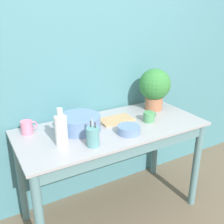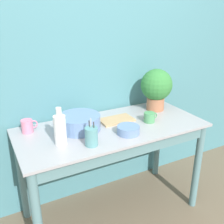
# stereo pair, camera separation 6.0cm
# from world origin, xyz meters

# --- Properties ---
(wall_back) EXTENTS (6.00, 0.05, 2.40)m
(wall_back) POSITION_xyz_m (0.00, 0.71, 1.20)
(wall_back) COLOR teal
(wall_back) RESTS_ON ground_plane
(counter_table) EXTENTS (1.45, 0.65, 0.81)m
(counter_table) POSITION_xyz_m (0.00, 0.30, 0.66)
(counter_table) COLOR slate
(counter_table) RESTS_ON ground_plane
(potted_plant) EXTENTS (0.27, 0.27, 0.37)m
(potted_plant) POSITION_xyz_m (0.51, 0.47, 1.02)
(potted_plant) COLOR #A36647
(potted_plant) RESTS_ON counter_table
(bowl_wash_large) EXTENTS (0.31, 0.31, 0.11)m
(bowl_wash_large) POSITION_xyz_m (-0.24, 0.40, 0.87)
(bowl_wash_large) COLOR #6684B2
(bowl_wash_large) RESTS_ON counter_table
(bottle_tall) EXTENTS (0.08, 0.08, 0.26)m
(bottle_tall) POSITION_xyz_m (-0.43, 0.24, 0.92)
(bottle_tall) COLOR white
(bottle_tall) RESTS_ON counter_table
(mug_green) EXTENTS (0.12, 0.09, 0.08)m
(mug_green) POSITION_xyz_m (0.31, 0.27, 0.85)
(mug_green) COLOR #4C935B
(mug_green) RESTS_ON counter_table
(mug_pink) EXTENTS (0.12, 0.08, 0.10)m
(mug_pink) POSITION_xyz_m (-0.59, 0.53, 0.86)
(mug_pink) COLOR pink
(mug_pink) RESTS_ON counter_table
(bowl_small_blue) EXTENTS (0.16, 0.16, 0.06)m
(bowl_small_blue) POSITION_xyz_m (0.05, 0.16, 0.84)
(bowl_small_blue) COLOR #6684B2
(bowl_small_blue) RESTS_ON counter_table
(utensil_cup) EXTENTS (0.09, 0.09, 0.19)m
(utensil_cup) POSITION_xyz_m (-0.26, 0.13, 0.87)
(utensil_cup) COLOR #569399
(utensil_cup) RESTS_ON counter_table
(tray_board) EXTENTS (0.27, 0.16, 0.02)m
(tray_board) POSITION_xyz_m (0.08, 0.41, 0.82)
(tray_board) COLOR tan
(tray_board) RESTS_ON counter_table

